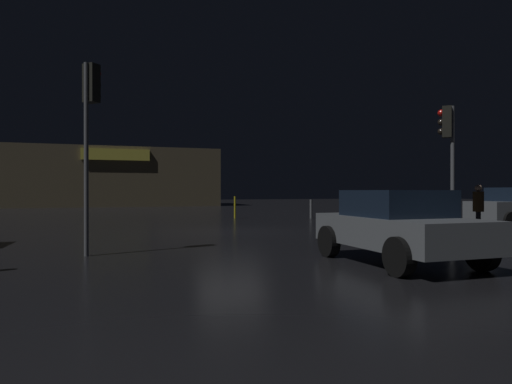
{
  "coord_description": "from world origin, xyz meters",
  "views": [
    {
      "loc": [
        -4.45,
        -15.95,
        1.5
      ],
      "look_at": [
        1.73,
        2.31,
        1.46
      ],
      "focal_mm": 31.63,
      "sensor_mm": 36.0,
      "label": 1
    }
  ],
  "objects_px": {
    "car_crossing": "(397,225)",
    "pedestrian": "(478,206)",
    "traffic_signal_opposite": "(91,108)",
    "store_building": "(115,178)",
    "traffic_signal_main": "(448,140)"
  },
  "relations": [
    {
      "from": "car_crossing",
      "to": "pedestrian",
      "type": "xyz_separation_m",
      "value": [
        5.79,
        3.65,
        0.2
      ]
    },
    {
      "from": "car_crossing",
      "to": "traffic_signal_opposite",
      "type": "bearing_deg",
      "value": 151.87
    },
    {
      "from": "store_building",
      "to": "pedestrian",
      "type": "relative_size",
      "value": 11.61
    },
    {
      "from": "store_building",
      "to": "pedestrian",
      "type": "height_order",
      "value": "store_building"
    },
    {
      "from": "traffic_signal_main",
      "to": "traffic_signal_opposite",
      "type": "relative_size",
      "value": 0.91
    },
    {
      "from": "traffic_signal_main",
      "to": "pedestrian",
      "type": "distance_m",
      "value": 2.78
    },
    {
      "from": "store_building",
      "to": "pedestrian",
      "type": "bearing_deg",
      "value": -73.91
    },
    {
      "from": "traffic_signal_opposite",
      "to": "pedestrian",
      "type": "xyz_separation_m",
      "value": [
        11.87,
        0.4,
        -2.45
      ]
    },
    {
      "from": "store_building",
      "to": "traffic_signal_main",
      "type": "xyz_separation_m",
      "value": [
        8.74,
        -37.12,
        0.2
      ]
    },
    {
      "from": "car_crossing",
      "to": "traffic_signal_main",
      "type": "bearing_deg",
      "value": 37.11
    },
    {
      "from": "pedestrian",
      "to": "store_building",
      "type": "bearing_deg",
      "value": 106.09
    },
    {
      "from": "store_building",
      "to": "traffic_signal_opposite",
      "type": "distance_m",
      "value": 36.93
    },
    {
      "from": "traffic_signal_opposite",
      "to": "store_building",
      "type": "bearing_deg",
      "value": 87.91
    },
    {
      "from": "traffic_signal_main",
      "to": "car_crossing",
      "type": "distance_m",
      "value": 5.5
    },
    {
      "from": "traffic_signal_opposite",
      "to": "pedestrian",
      "type": "relative_size",
      "value": 2.61
    }
  ]
}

